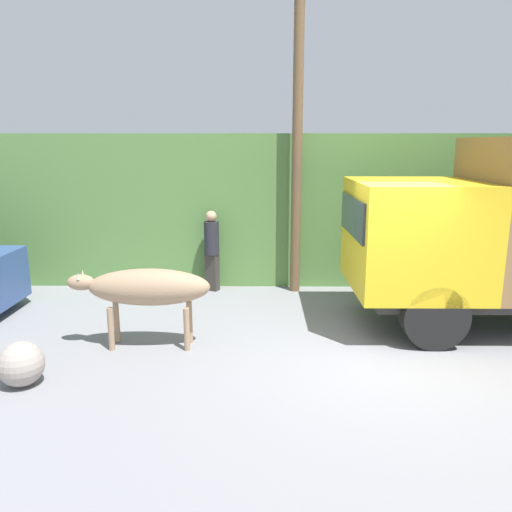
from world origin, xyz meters
The scene contains 7 objects.
ground_plane centered at (0.00, 0.00, 0.00)m, with size 60.00×60.00×0.00m, color gray.
hillside_embankment centered at (0.00, 6.19, 1.64)m, with size 32.00×5.07×3.27m.
building_backdrop centered at (-3.90, 5.11, 1.44)m, with size 5.35×2.70×2.85m.
brown_cow centered at (-3.28, 0.33, 0.93)m, with size 2.16×0.56×1.23m.
pedestrian_on_hill centered at (-2.59, 3.37, 0.95)m, with size 0.42×0.42×1.71m.
utility_pole centered at (-0.83, 3.36, 3.43)m, with size 0.90×0.21×6.60m.
roadside_rock centered at (-4.64, -0.96, 0.29)m, with size 0.59×0.59×0.59m.
Camera 1 is at (-1.55, -6.88, 3.06)m, focal length 35.00 mm.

